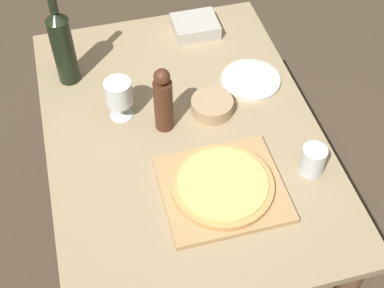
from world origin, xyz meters
name	(u,v)px	position (x,y,z in m)	size (l,w,h in m)	color
ground_plane	(185,247)	(0.00, 0.00, 0.00)	(12.00, 12.00, 0.00)	#4C3D2D
dining_table	(183,152)	(0.00, 0.00, 0.64)	(0.86, 1.21, 0.75)	#9E8966
cutting_board	(222,189)	(0.06, -0.26, 0.76)	(0.35, 0.32, 0.02)	tan
pizza	(223,185)	(0.06, -0.26, 0.78)	(0.30, 0.30, 0.02)	tan
wine_bottle	(62,45)	(-0.32, 0.33, 0.90)	(0.07, 0.07, 0.37)	black
pepper_mill	(163,101)	(-0.05, 0.03, 0.87)	(0.06, 0.06, 0.24)	#4C2819
wine_glass	(119,94)	(-0.18, 0.11, 0.85)	(0.09, 0.09, 0.14)	silver
small_bowl	(212,106)	(0.12, 0.06, 0.78)	(0.14, 0.14, 0.05)	tan
drinking_tumbler	(313,160)	(0.33, -0.25, 0.80)	(0.07, 0.07, 0.09)	silver
dinner_plate	(251,80)	(0.28, 0.16, 0.76)	(0.21, 0.21, 0.01)	silver
food_container	(195,26)	(0.17, 0.47, 0.78)	(0.16, 0.14, 0.05)	#BCB7AD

